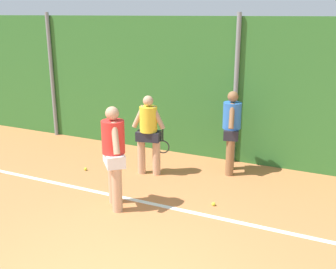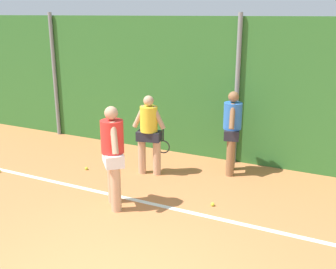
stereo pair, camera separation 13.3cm
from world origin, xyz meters
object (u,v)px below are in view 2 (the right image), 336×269
at_px(player_midcourt, 149,131).
at_px(player_foreground_near, 113,152).
at_px(player_backcourt_far, 232,128).
at_px(tennis_ball_6, 86,168).
at_px(tennis_ball_9, 141,151).
at_px(tennis_ball_2, 213,204).

bearing_deg(player_midcourt, player_foreground_near, -95.59).
bearing_deg(player_midcourt, player_backcourt_far, 16.63).
height_order(tennis_ball_6, tennis_ball_9, same).
height_order(player_foreground_near, tennis_ball_9, player_foreground_near).
relative_size(tennis_ball_2, tennis_ball_6, 1.00).
bearing_deg(tennis_ball_2, player_backcourt_far, 97.06).
relative_size(player_foreground_near, tennis_ball_6, 27.18).
height_order(tennis_ball_2, tennis_ball_6, same).
bearing_deg(player_midcourt, tennis_ball_6, -173.75).
distance_m(player_foreground_near, tennis_ball_2, 1.97).
relative_size(player_midcourt, tennis_ball_9, 25.33).
distance_m(player_midcourt, tennis_ball_9, 1.63).
xyz_separation_m(player_foreground_near, player_midcourt, (-0.16, 1.58, -0.07)).
relative_size(player_backcourt_far, tennis_ball_2, 26.42).
distance_m(player_midcourt, player_backcourt_far, 1.71).
xyz_separation_m(player_foreground_near, tennis_ball_6, (-1.49, 1.16, -0.98)).
bearing_deg(player_foreground_near, player_backcourt_far, 108.27).
relative_size(player_midcourt, player_backcourt_far, 0.96).
distance_m(player_foreground_near, player_backcourt_far, 2.74).
bearing_deg(player_backcourt_far, player_midcourt, -76.16).
relative_size(player_midcourt, tennis_ball_2, 25.33).
relative_size(player_backcourt_far, tennis_ball_9, 26.42).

